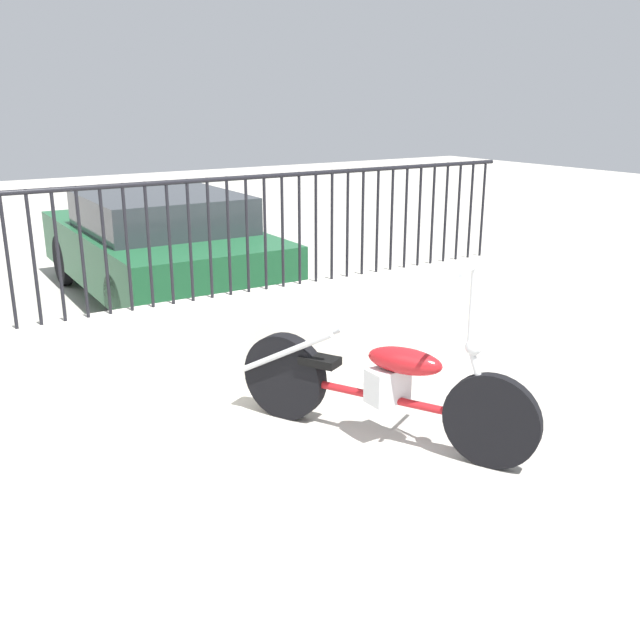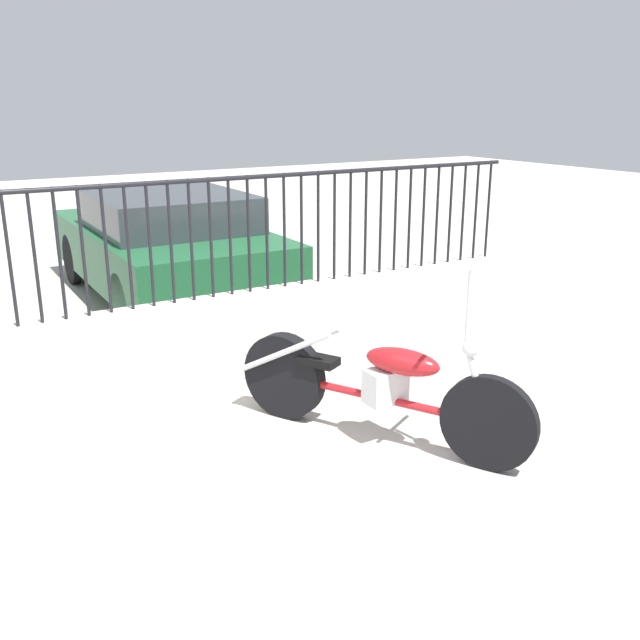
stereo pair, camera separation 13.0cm
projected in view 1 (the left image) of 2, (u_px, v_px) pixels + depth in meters
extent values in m
plane|color=#ADA89E|center=(199.00, 623.00, 3.27)|extent=(40.00, 40.00, 0.00)
cube|color=beige|center=(60.00, 377.00, 5.08)|extent=(8.35, 0.18, 0.81)
cylinder|color=black|center=(8.00, 262.00, 4.70)|extent=(0.02, 0.02, 0.93)
cylinder|color=black|center=(34.00, 259.00, 4.78)|extent=(0.02, 0.02, 0.93)
cylinder|color=black|center=(58.00, 256.00, 4.86)|extent=(0.02, 0.02, 0.93)
cylinder|color=black|center=(82.00, 253.00, 4.95)|extent=(0.02, 0.02, 0.93)
cylinder|color=black|center=(105.00, 251.00, 5.03)|extent=(0.02, 0.02, 0.93)
cylinder|color=black|center=(127.00, 248.00, 5.11)|extent=(0.02, 0.02, 0.93)
cylinder|color=black|center=(149.00, 246.00, 5.20)|extent=(0.02, 0.02, 0.93)
cylinder|color=black|center=(170.00, 244.00, 5.28)|extent=(0.02, 0.02, 0.93)
cylinder|color=black|center=(190.00, 241.00, 5.36)|extent=(0.02, 0.02, 0.93)
cylinder|color=black|center=(210.00, 239.00, 5.44)|extent=(0.02, 0.02, 0.93)
cylinder|color=black|center=(229.00, 237.00, 5.53)|extent=(0.02, 0.02, 0.93)
cylinder|color=black|center=(247.00, 235.00, 5.61)|extent=(0.02, 0.02, 0.93)
cylinder|color=black|center=(265.00, 233.00, 5.69)|extent=(0.02, 0.02, 0.93)
cylinder|color=black|center=(283.00, 231.00, 5.78)|extent=(0.02, 0.02, 0.93)
cylinder|color=black|center=(299.00, 229.00, 5.86)|extent=(0.02, 0.02, 0.93)
cylinder|color=black|center=(316.00, 227.00, 5.94)|extent=(0.02, 0.02, 0.93)
cylinder|color=black|center=(332.00, 226.00, 6.03)|extent=(0.02, 0.02, 0.93)
cylinder|color=black|center=(347.00, 224.00, 6.11)|extent=(0.02, 0.02, 0.93)
cylinder|color=black|center=(363.00, 222.00, 6.19)|extent=(0.02, 0.02, 0.93)
cylinder|color=black|center=(377.00, 221.00, 6.27)|extent=(0.02, 0.02, 0.93)
cylinder|color=black|center=(392.00, 219.00, 6.36)|extent=(0.02, 0.02, 0.93)
cylinder|color=black|center=(406.00, 217.00, 6.44)|extent=(0.02, 0.02, 0.93)
cylinder|color=black|center=(419.00, 216.00, 6.52)|extent=(0.02, 0.02, 0.93)
cylinder|color=black|center=(433.00, 214.00, 6.61)|extent=(0.02, 0.02, 0.93)
cylinder|color=black|center=(446.00, 213.00, 6.69)|extent=(0.02, 0.02, 0.93)
cylinder|color=black|center=(458.00, 211.00, 6.77)|extent=(0.02, 0.02, 0.93)
cylinder|color=black|center=(471.00, 210.00, 6.86)|extent=(0.02, 0.02, 0.93)
cylinder|color=black|center=(483.00, 209.00, 6.94)|extent=(0.02, 0.02, 0.93)
cylinder|color=black|center=(38.00, 191.00, 4.69)|extent=(8.35, 0.04, 0.04)
cylinder|color=black|center=(491.00, 421.00, 4.58)|extent=(0.37, 0.60, 0.64)
cylinder|color=black|center=(285.00, 376.00, 5.32)|extent=(0.41, 0.64, 0.66)
cylinder|color=#AD191E|center=(381.00, 397.00, 4.95)|extent=(0.72, 1.30, 0.06)
cube|color=silver|center=(387.00, 385.00, 4.89)|extent=(0.28, 0.18, 0.24)
ellipsoid|color=#AD191E|center=(405.00, 361.00, 4.78)|extent=(0.43, 0.56, 0.18)
cube|color=black|center=(320.00, 361.00, 5.12)|extent=(0.27, 0.32, 0.06)
cylinder|color=silver|center=(480.00, 383.00, 4.55)|extent=(0.14, 0.22, 0.51)
sphere|color=silver|center=(474.00, 347.00, 4.51)|extent=(0.11, 0.11, 0.11)
cylinder|color=silver|center=(472.00, 306.00, 4.44)|extent=(0.03, 0.03, 0.50)
cylinder|color=silver|center=(474.00, 267.00, 4.37)|extent=(0.47, 0.27, 0.03)
cylinder|color=silver|center=(285.00, 353.00, 5.17)|extent=(0.40, 0.71, 0.44)
cylinder|color=silver|center=(295.00, 347.00, 5.29)|extent=(0.40, 0.71, 0.44)
cylinder|color=black|center=(63.00, 260.00, 9.11)|extent=(0.12, 0.64, 0.64)
cylinder|color=black|center=(190.00, 246.00, 9.97)|extent=(0.12, 0.64, 0.64)
cylinder|color=black|center=(118.00, 305.00, 7.14)|extent=(0.12, 0.64, 0.64)
cylinder|color=black|center=(270.00, 283.00, 8.00)|extent=(0.12, 0.64, 0.64)
cube|color=#1E5933|center=(158.00, 252.00, 8.49)|extent=(1.91, 3.94, 0.62)
cube|color=#2D3338|center=(161.00, 212.00, 8.18)|extent=(1.69, 1.91, 0.41)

